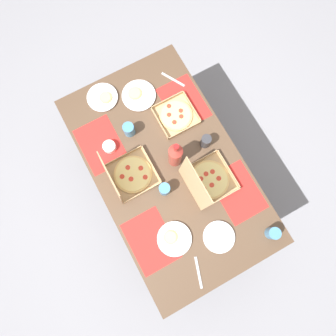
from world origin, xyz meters
The scene contains 21 objects.
ground_plane centered at (0.00, 0.00, 0.00)m, with size 6.00×6.00×0.00m, color gray.
dining_table centered at (0.00, 0.00, 0.66)m, with size 1.61×0.95×0.77m.
placemat_near_left centered at (-0.36, -0.32, 0.77)m, with size 0.36×0.26×0.00m, color red.
placemat_near_right centered at (0.36, -0.32, 0.77)m, with size 0.36×0.26×0.00m, color red.
placemat_far_left centered at (-0.36, 0.32, 0.77)m, with size 0.36×0.26×0.00m, color red.
placemat_far_right centered at (0.36, 0.32, 0.77)m, with size 0.36×0.26×0.00m, color red.
pizza_box_center centered at (0.30, -0.23, 0.78)m, with size 0.26×0.26×0.04m.
pizza_box_corner_right centered at (0.07, 0.25, 0.81)m, with size 0.29×0.29×0.32m.
pizza_box_edge_far centered at (-0.20, -0.17, 0.82)m, with size 0.30×0.30×0.33m.
plate_near_right centered at (0.66, 0.16, 0.78)m, with size 0.22×0.22×0.03m.
plate_middle centered at (-0.42, 0.19, 0.78)m, with size 0.22×0.22×0.03m.
plate_far_right centered at (0.56, -0.07, 0.78)m, with size 0.24×0.24×0.03m.
plate_far_left centered at (-0.55, -0.07, 0.77)m, with size 0.20×0.20×0.02m.
soda_bottle centered at (0.03, -0.07, 0.90)m, with size 0.09×0.09×0.32m.
cup_clear_left centered at (0.35, 0.11, 0.82)m, with size 0.08×0.08×0.10m, color teal.
cup_dark centered at (-0.69, -0.37, 0.81)m, with size 0.08×0.08×0.09m, color teal.
cup_red centered at (0.03, -0.30, 0.82)m, with size 0.07×0.07×0.11m, color #333338.
cup_clear_right centered at (-0.12, 0.09, 0.82)m, with size 0.07×0.07×0.10m, color teal.
condiment_bowl centered at (0.31, 0.28, 0.79)m, with size 0.09×0.09×0.04m, color white.
fork_by_far_right centered at (-0.67, 0.15, 0.77)m, with size 0.19×0.02×0.01m, color #B7B7BC.
fork_by_near_right centered at (0.55, -0.34, 0.77)m, with size 0.19×0.02×0.01m, color #B7B7BC.
Camera 1 is at (-0.36, 0.20, 2.68)m, focal length 31.40 mm.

